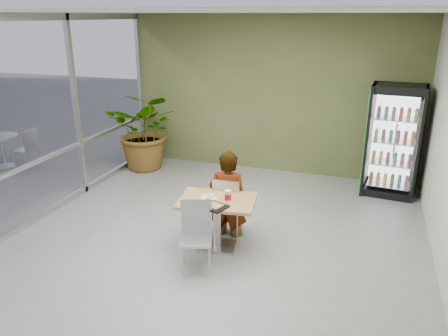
{
  "coord_description": "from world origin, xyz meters",
  "views": [
    {
      "loc": [
        1.94,
        -5.26,
        3.17
      ],
      "look_at": [
        -0.02,
        0.58,
        1.0
      ],
      "focal_mm": 35.0,
      "sensor_mm": 36.0,
      "label": 1
    }
  ],
  "objects": [
    {
      "name": "ground",
      "position": [
        0.0,
        0.0,
        0.0
      ],
      "size": [
        7.0,
        7.0,
        0.0
      ],
      "primitive_type": "plane",
      "color": "gray",
      "rests_on": "ground"
    },
    {
      "name": "room_envelope",
      "position": [
        0.0,
        0.0,
        1.6
      ],
      "size": [
        6.0,
        7.0,
        3.2
      ],
      "primitive_type": null,
      "color": "silver",
      "rests_on": "ground"
    },
    {
      "name": "storefront_frame",
      "position": [
        -3.0,
        0.0,
        1.6
      ],
      "size": [
        0.1,
        7.0,
        3.2
      ],
      "primitive_type": null,
      "color": "#ADAFB1",
      "rests_on": "ground"
    },
    {
      "name": "dining_table",
      "position": [
        0.08,
        -0.02,
        0.54
      ],
      "size": [
        1.13,
        0.86,
        0.75
      ],
      "rotation": [
        0.0,
        0.0,
        0.13
      ],
      "color": "tan",
      "rests_on": "ground"
    },
    {
      "name": "chair_far",
      "position": [
        0.09,
        0.41,
        0.53
      ],
      "size": [
        0.42,
        0.43,
        0.91
      ],
      "rotation": [
        0.0,
        0.0,
        3.2
      ],
      "color": "#ADAFB1",
      "rests_on": "ground"
    },
    {
      "name": "chair_near",
      "position": [
        -0.02,
        -0.56,
        0.54
      ],
      "size": [
        0.52,
        0.52,
        0.92
      ],
      "rotation": [
        0.0,
        0.0,
        0.33
      ],
      "color": "#ADAFB1",
      "rests_on": "ground"
    },
    {
      "name": "seated_woman",
      "position": [
        0.08,
        0.45,
        0.51
      ],
      "size": [
        0.62,
        0.42,
        1.61
      ],
      "primitive_type": "imported",
      "rotation": [
        0.0,
        0.0,
        3.2
      ],
      "color": "black",
      "rests_on": "ground"
    },
    {
      "name": "pizza_plate",
      "position": [
        -0.04,
        0.01,
        0.77
      ],
      "size": [
        0.33,
        0.33,
        0.03
      ],
      "color": "white",
      "rests_on": "dining_table"
    },
    {
      "name": "soda_cup",
      "position": [
        0.24,
        -0.04,
        0.83
      ],
      "size": [
        0.09,
        0.09,
        0.17
      ],
      "color": "white",
      "rests_on": "dining_table"
    },
    {
      "name": "napkin_stack",
      "position": [
        -0.17,
        -0.22,
        0.76
      ],
      "size": [
        0.17,
        0.17,
        0.02
      ],
      "primitive_type": "cube",
      "rotation": [
        0.0,
        0.0,
        0.29
      ],
      "color": "white",
      "rests_on": "dining_table"
    },
    {
      "name": "cafeteria_tray",
      "position": [
        0.1,
        -0.27,
        0.76
      ],
      "size": [
        0.46,
        0.4,
        0.02
      ],
      "primitive_type": "cube",
      "rotation": [
        0.0,
        0.0,
        -0.34
      ],
      "color": "black",
      "rests_on": "dining_table"
    },
    {
      "name": "beverage_fridge",
      "position": [
        2.43,
        2.92,
        1.01
      ],
      "size": [
        0.99,
        0.8,
        2.02
      ],
      "rotation": [
        0.0,
        0.0,
        -0.1
      ],
      "color": "black",
      "rests_on": "ground"
    },
    {
      "name": "potted_plant",
      "position": [
        -2.5,
        2.76,
        0.84
      ],
      "size": [
        1.66,
        1.49,
        1.68
      ],
      "primitive_type": "imported",
      "rotation": [
        0.0,
        0.0,
        0.13
      ],
      "color": "#275F26",
      "rests_on": "ground"
    }
  ]
}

